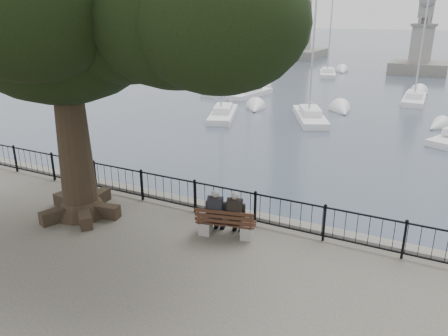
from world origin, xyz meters
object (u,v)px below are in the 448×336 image
Objects in this scene: person_left at (217,213)px; tree at (86,4)px; bench at (226,226)px; lion_monument at (420,53)px; person_right at (236,215)px.

person_left is 0.12× the size of tree.
bench is 0.18× the size of lion_monument.
tree is (-3.71, -0.59, 5.73)m from bench.
person_left and person_right have the same top height.
tree is at bearing -171.00° from bench.
person_left is at bearing -92.07° from lion_monument.
tree is (-3.94, -0.74, 5.40)m from person_right.
person_right is (0.52, 0.12, 0.00)m from person_left.
lion_monument is (1.23, 48.24, 0.73)m from person_right.
bench is at bearing -146.89° from person_right.
tree is 1.21× the size of lion_monument.
lion_monument is (1.75, 48.36, 0.73)m from person_left.
lion_monument reaches higher than bench.
person_right is (0.23, 0.15, 0.33)m from bench.
person_right is 48.26m from lion_monument.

